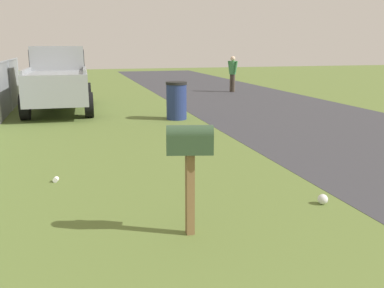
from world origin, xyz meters
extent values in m
cube|color=brown|center=(5.19, 0.43, 0.48)|extent=(0.09, 0.09, 0.96)
cube|color=#334C33|center=(5.19, 0.43, 1.07)|extent=(0.32, 0.55, 0.22)
cylinder|color=#334C33|center=(5.19, 0.43, 1.18)|extent=(0.32, 0.55, 0.20)
cube|color=red|center=(5.30, 0.43, 1.14)|extent=(0.02, 0.04, 0.18)
cube|color=#93999E|center=(15.45, 2.07, 0.88)|extent=(5.09, 1.92, 0.90)
cube|color=#93999E|center=(16.06, 2.05, 1.71)|extent=(1.76, 1.70, 0.76)
cube|color=black|center=(16.06, 2.05, 1.71)|extent=(1.71, 1.73, 0.53)
cube|color=#93999E|center=(14.36, 2.92, 1.39)|extent=(2.63, 0.14, 0.12)
cube|color=#93999E|center=(14.32, 1.27, 1.39)|extent=(2.63, 0.14, 0.12)
cylinder|color=black|center=(17.14, 2.93, 0.38)|extent=(0.77, 0.28, 0.76)
cylinder|color=black|center=(17.09, 1.13, 0.38)|extent=(0.77, 0.28, 0.76)
cylinder|color=black|center=(13.81, 3.01, 0.38)|extent=(0.77, 0.28, 0.76)
cylinder|color=black|center=(13.76, 1.21, 0.38)|extent=(0.77, 0.28, 0.76)
cylinder|color=navy|center=(12.75, -1.25, 0.51)|extent=(0.59, 0.59, 1.01)
cylinder|color=black|center=(12.75, -1.25, 1.05)|extent=(0.62, 0.62, 0.08)
cylinder|color=#4C4238|center=(19.18, -5.50, 0.40)|extent=(0.14, 0.14, 0.81)
cylinder|color=#4C4238|center=(19.30, -5.44, 0.40)|extent=(0.14, 0.14, 0.81)
cylinder|color=#3F8C4C|center=(19.24, -5.47, 1.11)|extent=(0.30, 0.30, 0.60)
sphere|color=beige|center=(19.24, -5.47, 1.52)|extent=(0.22, 0.22, 0.22)
cylinder|color=#3F8C4C|center=(19.06, -5.56, 1.14)|extent=(0.09, 0.17, 0.55)
cylinder|color=#3F8C4C|center=(19.42, -5.39, 1.14)|extent=(0.09, 0.17, 0.55)
cylinder|color=#9EA3A8|center=(15.83, 3.63, 0.83)|extent=(0.07, 0.07, 1.66)
cylinder|color=#9EA3A8|center=(18.29, 3.63, 0.83)|extent=(0.07, 0.07, 1.66)
sphere|color=silver|center=(5.60, -1.57, 0.07)|extent=(0.14, 0.14, 0.14)
cylinder|color=white|center=(7.59, 1.98, 0.04)|extent=(0.11, 0.10, 0.08)
camera|label=1|loc=(0.82, 1.63, 2.13)|focal=39.56mm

